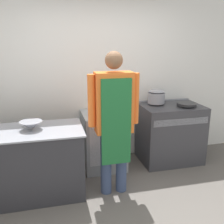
# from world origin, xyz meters

# --- Properties ---
(ground_plane) EXTENTS (14.00, 14.00, 0.00)m
(ground_plane) POSITION_xyz_m (0.00, 0.00, 0.00)
(ground_plane) COLOR #5B5651
(wall_back) EXTENTS (8.00, 0.05, 2.70)m
(wall_back) POSITION_xyz_m (0.00, 1.73, 1.35)
(wall_back) COLOR white
(wall_back) RESTS_ON ground_plane
(prep_counter) EXTENTS (1.28, 0.74, 0.87)m
(prep_counter) POSITION_xyz_m (-0.98, 0.82, 0.43)
(prep_counter) COLOR #2D2D33
(prep_counter) RESTS_ON ground_plane
(stove) EXTENTS (0.95, 0.69, 0.95)m
(stove) POSITION_xyz_m (1.14, 1.31, 0.47)
(stove) COLOR #38383D
(stove) RESTS_ON ground_plane
(fridge_unit) EXTENTS (0.62, 0.65, 0.86)m
(fridge_unit) POSITION_xyz_m (0.05, 1.36, 0.43)
(fridge_unit) COLOR #93999E
(fridge_unit) RESTS_ON ground_plane
(person_cook) EXTENTS (0.63, 0.24, 1.81)m
(person_cook) POSITION_xyz_m (0.03, 0.62, 1.03)
(person_cook) COLOR #38476B
(person_cook) RESTS_ON ground_plane
(mixing_bowl) EXTENTS (0.27, 0.27, 0.11)m
(mixing_bowl) POSITION_xyz_m (-0.96, 0.83, 0.92)
(mixing_bowl) COLOR gray
(mixing_bowl) RESTS_ON prep_counter
(stock_pot) EXTENTS (0.27, 0.27, 0.22)m
(stock_pot) POSITION_xyz_m (0.93, 1.43, 1.06)
(stock_pot) COLOR gray
(stock_pot) RESTS_ON stove
(saute_pan) EXTENTS (0.30, 0.30, 0.04)m
(saute_pan) POSITION_xyz_m (1.33, 1.19, 0.97)
(saute_pan) COLOR #262628
(saute_pan) RESTS_ON stove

